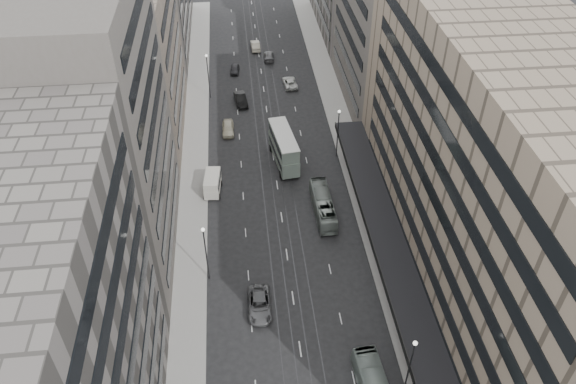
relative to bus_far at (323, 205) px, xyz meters
name	(u,v)px	position (x,y,z in m)	size (l,w,h in m)	color
ground	(301,357)	(-5.66, -22.33, -1.37)	(220.00, 220.00, 0.00)	black
sidewalk_right	(348,146)	(6.34, 15.17, -1.30)	(4.00, 125.00, 0.15)	gray
sidewalk_left	(195,155)	(-17.66, 15.17, -1.30)	(4.00, 125.00, 0.15)	gray
department_store	(502,186)	(15.79, -14.33, 13.57)	(19.20, 60.00, 30.00)	#7B6B5A
building_right_mid	(393,33)	(15.84, 29.67, 10.63)	(15.00, 28.00, 24.00)	#4E4A44
building_left_a	(31,358)	(-27.16, -30.33, 13.63)	(15.00, 28.00, 30.00)	#615D58
building_left_b	(87,134)	(-27.16, -3.33, 15.63)	(15.00, 26.00, 34.00)	#4E4A44
building_left_c	(124,59)	(-27.16, 23.67, 11.13)	(15.00, 28.00, 25.00)	#77695D
lamp_right_near	(411,362)	(4.04, -27.33, 3.83)	(0.44, 0.44, 8.32)	#262628
lamp_right_far	(338,128)	(4.04, 12.67, 3.83)	(0.44, 0.44, 8.32)	#262628
lamp_left_near	(205,248)	(-15.36, -10.33, 3.83)	(0.44, 0.44, 8.32)	#262628
lamp_left_far	(208,71)	(-15.36, 32.67, 3.83)	(0.44, 0.44, 8.32)	#262628
bus_far	(323,205)	(0.00, 0.00, 0.00)	(2.31, 9.86, 2.75)	gray
double_decker	(284,147)	(-4.16, 11.97, 1.43)	(3.98, 9.78, 5.20)	slate
panel_van	(212,183)	(-14.86, 6.07, 0.20)	(2.59, 4.72, 2.86)	beige
sedan_2	(260,304)	(-9.61, -15.54, -0.58)	(2.62, 5.68, 1.58)	#535355
sedan_4	(228,128)	(-12.40, 21.13, -0.57)	(1.91, 4.74, 1.62)	beige
sedan_5	(241,99)	(-9.99, 29.96, -0.53)	(1.79, 5.14, 1.69)	black
sedan_6	(290,82)	(-0.75, 35.39, -0.68)	(2.31, 5.00, 1.39)	silver
sedan_7	(269,56)	(-3.80, 46.57, -0.69)	(1.92, 4.72, 1.37)	#5C5C5E
sedan_8	(235,69)	(-10.70, 41.74, -0.71)	(1.58, 3.92, 1.33)	#29292C
sedan_9	(255,45)	(-6.18, 51.34, -0.57)	(1.69, 4.86, 1.60)	#BAB29A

